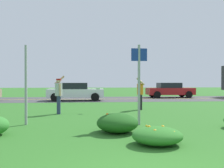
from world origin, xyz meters
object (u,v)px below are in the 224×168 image
frisbee_white (98,89)px  car_red_center_right (170,90)px  sign_post_near_path (26,85)px  person_catcher_orange_shirt (140,92)px  person_thrower_red_cap_gray_shirt (59,92)px  sign_post_by_roadside (139,77)px  car_white_center_left (75,92)px

frisbee_white → car_red_center_right: size_ratio=0.05×
sign_post_near_path → person_catcher_orange_shirt: 6.66m
person_catcher_orange_shirt → car_red_center_right: (5.27, 10.67, -0.23)m
person_catcher_orange_shirt → frisbee_white: bearing=-159.9°
sign_post_near_path → person_thrower_red_cap_gray_shirt: 3.10m
sign_post_by_roadside → car_red_center_right: sign_post_by_roadside is taller
car_white_center_left → person_catcher_orange_shirt: bearing=-63.1°
sign_post_near_path → frisbee_white: 4.44m
person_catcher_orange_shirt → sign_post_by_roadside: bearing=-102.6°
person_thrower_red_cap_gray_shirt → frisbee_white: bearing=16.3°
person_catcher_orange_shirt → car_white_center_left: 8.32m
person_thrower_red_cap_gray_shirt → person_catcher_orange_shirt: (4.19, 1.39, -0.05)m
car_red_center_right → sign_post_by_roadside: bearing=-112.3°
frisbee_white → car_white_center_left: 8.40m
sign_post_by_roadside → car_white_center_left: size_ratio=0.62×
frisbee_white → car_red_center_right: car_red_center_right is taller
car_red_center_right → car_white_center_left: bearing=-160.2°
sign_post_by_roadside → sign_post_near_path: bearing=174.4°
person_thrower_red_cap_gray_shirt → car_red_center_right: person_thrower_red_cap_gray_shirt is taller
frisbee_white → car_white_center_left: bearing=100.0°
person_thrower_red_cap_gray_shirt → car_white_center_left: bearing=87.2°
sign_post_near_path → person_catcher_orange_shirt: sign_post_near_path is taller
sign_post_by_roadside → person_thrower_red_cap_gray_shirt: bearing=133.0°
sign_post_near_path → car_red_center_right: sign_post_near_path is taller
sign_post_by_roadside → car_red_center_right: size_ratio=0.62×
person_thrower_red_cap_gray_shirt → car_white_center_left: (0.43, 8.81, -0.28)m
sign_post_near_path → car_white_center_left: sign_post_near_path is taller
sign_post_near_path → person_thrower_red_cap_gray_shirt: (0.82, 2.97, -0.38)m
sign_post_by_roadside → person_catcher_orange_shirt: sign_post_by_roadside is taller
sign_post_by_roadside → frisbee_white: sign_post_by_roadside is taller
car_white_center_left → car_red_center_right: (9.04, 3.26, 0.00)m
sign_post_by_roadside → car_red_center_right: (6.33, 15.42, -0.95)m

